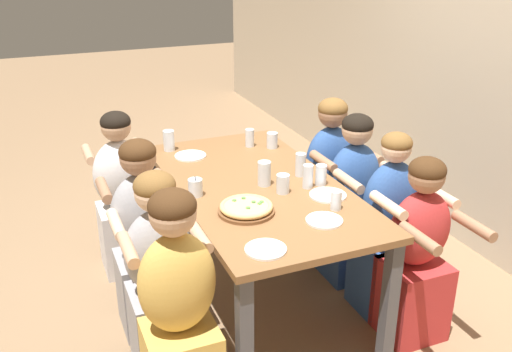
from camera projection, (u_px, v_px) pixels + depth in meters
name	position (u px, v px, depth m)	size (l,w,h in m)	color
ground_plane	(256.00, 296.00, 3.71)	(18.00, 18.00, 0.00)	#896B4C
restaurant_back_panel	(505.00, 30.00, 3.71)	(10.00, 0.06, 3.20)	beige
dining_table	(256.00, 198.00, 3.43)	(1.80, 0.94, 0.80)	brown
pizza_board_main	(246.00, 208.00, 3.04)	(0.31, 0.31, 0.05)	brown
empty_plate_a	(324.00, 220.00, 2.95)	(0.19, 0.19, 0.02)	white
empty_plate_b	(328.00, 195.00, 3.23)	(0.21, 0.21, 0.02)	white
empty_plate_c	(190.00, 156.00, 3.81)	(0.21, 0.21, 0.02)	white
empty_plate_d	(266.00, 249.00, 2.68)	(0.20, 0.20, 0.02)	white
cocktail_glass_blue	(195.00, 188.00, 3.23)	(0.08, 0.08, 0.13)	silver
drinking_glass_a	(272.00, 140.00, 3.96)	(0.08, 0.08, 0.11)	silver
drinking_glass_b	(169.00, 142.00, 3.90)	(0.08, 0.08, 0.14)	silver
drinking_glass_c	(321.00, 176.00, 3.37)	(0.07, 0.07, 0.12)	silver
drinking_glass_d	(250.00, 139.00, 3.98)	(0.06, 0.06, 0.12)	silver
drinking_glass_e	(308.00, 178.00, 3.32)	(0.06, 0.06, 0.14)	silver
drinking_glass_f	(336.00, 201.00, 3.06)	(0.06, 0.06, 0.11)	silver
drinking_glass_g	(283.00, 185.00, 3.26)	(0.08, 0.08, 0.11)	silver
drinking_glass_h	(300.00, 166.00, 3.49)	(0.06, 0.06, 0.14)	silver
drinking_glass_i	(264.00, 175.00, 3.36)	(0.08, 0.08, 0.15)	silver
diner_far_center	(352.00, 205.00, 3.75)	(0.51, 0.40, 1.15)	#2D5193
diner_far_right	(417.00, 258.00, 3.18)	(0.51, 0.40, 1.11)	#B22D2D
diner_near_midright	(162.00, 281.00, 2.93)	(0.51, 0.40, 1.14)	#99999E
diner_far_midleft	(329.00, 186.00, 4.01)	(0.51, 0.40, 1.17)	#2D5193
diner_near_right	(179.00, 314.00, 2.63)	(0.51, 0.40, 1.18)	gold
diner_near_center	(145.00, 244.00, 3.25)	(0.51, 0.40, 1.18)	#99999E
diner_far_midright	(388.00, 233.00, 3.41)	(0.51, 0.40, 1.16)	#2D5193
diner_near_left	(123.00, 200.00, 3.84)	(0.51, 0.40, 1.14)	silver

